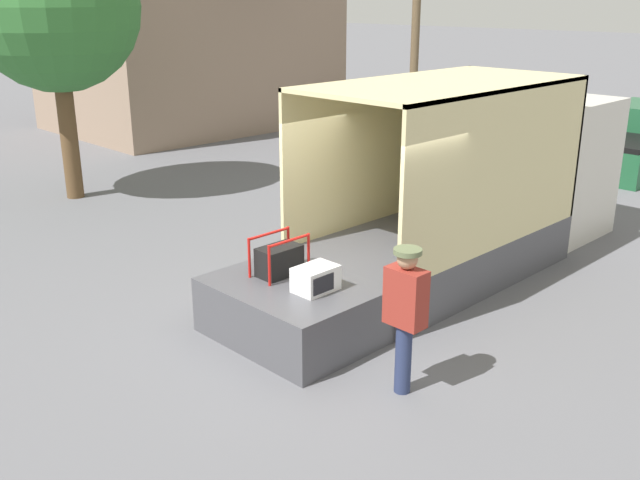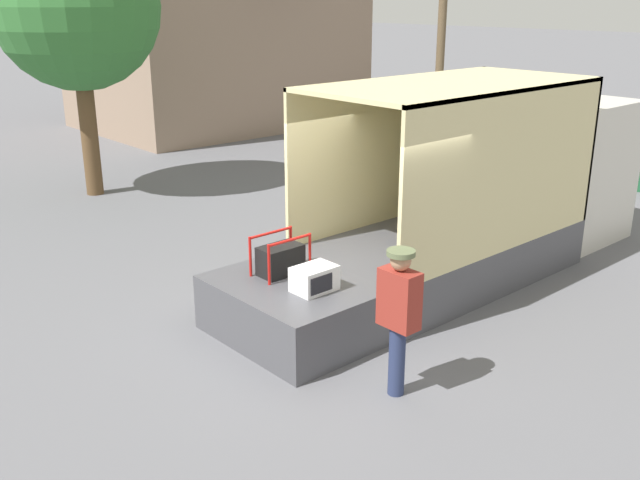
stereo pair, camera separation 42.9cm
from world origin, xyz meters
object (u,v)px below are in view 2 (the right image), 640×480
at_px(portable_generator, 282,259).
at_px(worker_person, 399,308).
at_px(street_tree, 76,7).
at_px(utility_pole, 443,6).
at_px(microwave, 314,279).
at_px(box_truck, 508,196).

bearing_deg(portable_generator, worker_person, -94.20).
bearing_deg(street_tree, worker_person, -96.86).
distance_m(portable_generator, worker_person, 2.18).
xyz_separation_m(utility_pole, street_tree, (-12.71, -0.87, 0.11)).
bearing_deg(worker_person, utility_pole, 38.09).
relative_size(microwave, street_tree, 0.09).
distance_m(microwave, street_tree, 9.16).
bearing_deg(utility_pole, box_truck, -135.52).
bearing_deg(box_truck, portable_generator, 175.78).
height_order(utility_pole, street_tree, utility_pole).
distance_m(microwave, utility_pole, 16.99).
bearing_deg(box_truck, utility_pole, 44.48).
xyz_separation_m(microwave, worker_person, (-0.10, -1.46, 0.14)).
distance_m(microwave, portable_generator, 0.71).
xyz_separation_m(microwave, portable_generator, (0.06, 0.71, 0.05)).
relative_size(box_truck, portable_generator, 9.03).
bearing_deg(worker_person, street_tree, 83.14).
xyz_separation_m(box_truck, street_tree, (-3.47, 8.20, 2.90)).
relative_size(worker_person, utility_pole, 0.23).
height_order(portable_generator, worker_person, worker_person).
distance_m(box_truck, worker_person, 5.02).
relative_size(worker_person, street_tree, 0.30).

